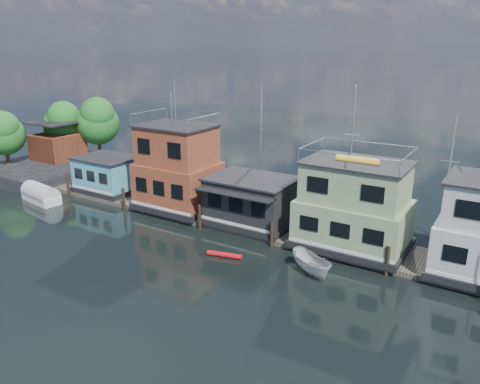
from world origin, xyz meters
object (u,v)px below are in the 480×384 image
Objects in this scene: houseboat_green at (354,207)px; red_kayak at (224,255)px; houseboat_dark at (251,201)px; houseboat_red at (178,169)px; tarp_runabout at (41,195)px; houseboat_blue at (108,174)px; motorboat at (312,264)px.

houseboat_green is 3.08× the size of red_kayak.
houseboat_red is at bearing 179.86° from houseboat_dark.
tarp_runabout reaches higher than red_kayak.
houseboat_green is (26.50, 0.00, 1.34)m from houseboat_blue.
houseboat_dark is (17.50, -0.02, 0.21)m from houseboat_blue.
houseboat_green is (9.00, 0.02, 1.13)m from houseboat_dark.
houseboat_blue reaches higher than tarp_runabout.
red_kayak is (22.89, -0.95, -0.53)m from tarp_runabout.
houseboat_dark reaches higher than tarp_runabout.
motorboat reaches higher than red_kayak.
houseboat_green is 31.10m from tarp_runabout.
houseboat_red reaches higher than houseboat_blue.
houseboat_dark is 1.47× the size of tarp_runabout.
tarp_runabout is at bearing -170.02° from houseboat_green.
red_kayak is at bearing -77.58° from houseboat_dark.
red_kayak is 0.68× the size of motorboat.
houseboat_dark is 6.82m from red_kayak.
houseboat_red reaches higher than houseboat_green.
houseboat_green reaches higher than houseboat_dark.
tarp_runabout is at bearing 122.00° from motorboat.
houseboat_red reaches higher than motorboat.
motorboat is (25.55, -5.41, -1.43)m from houseboat_blue.
houseboat_blue reaches higher than red_kayak.
tarp_runabout is at bearing -126.70° from houseboat_blue.
tarp_runabout is (-4.00, -5.37, -1.48)m from houseboat_blue.
motorboat is at bearing -33.80° from houseboat_dark.
houseboat_green reaches higher than houseboat_blue.
houseboat_dark is at bearing 23.04° from tarp_runabout.
tarp_runabout reaches higher than motorboat.
houseboat_dark is 1.86× the size of motorboat.
houseboat_blue is 2.35× the size of red_kayak.
tarp_runabout is 29.55m from motorboat.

